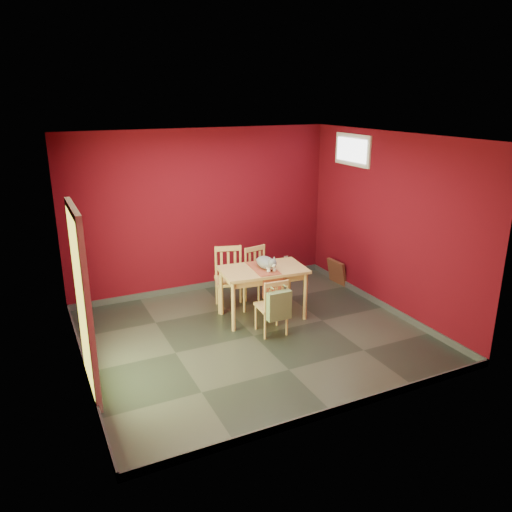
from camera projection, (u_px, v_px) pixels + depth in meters
name	position (u px, v px, depth m)	size (l,w,h in m)	color
ground	(254.00, 336.00, 6.93)	(4.50, 4.50, 0.00)	#2D342D
room_shell	(254.00, 332.00, 6.92)	(4.50, 4.50, 4.50)	#5E0915
doorway	(82.00, 298.00, 5.33)	(0.06, 1.01, 2.13)	#B7D838
window	(352.00, 150.00, 7.98)	(0.05, 0.90, 0.50)	white
outlet_plate	(286.00, 259.00, 9.20)	(0.08, 0.01, 0.12)	silver
dining_table	(263.00, 275.00, 7.32)	(1.30, 0.83, 0.77)	tan
table_runner	(266.00, 274.00, 7.21)	(0.38, 0.70, 0.34)	#A6462E
chair_far_left	(230.00, 278.00, 7.73)	(0.55, 0.55, 0.96)	tan
chair_far_right	(260.00, 275.00, 7.94)	(0.49, 0.49, 0.90)	tan
chair_near	(272.00, 306.00, 6.88)	(0.41, 0.41, 0.82)	tan
tote_bag	(279.00, 305.00, 6.67)	(0.34, 0.20, 0.47)	#758C59
cat	(266.00, 260.00, 7.27)	(0.25, 0.48, 0.24)	slate
picture_frame	(337.00, 272.00, 8.79)	(0.17, 0.44, 0.43)	brown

